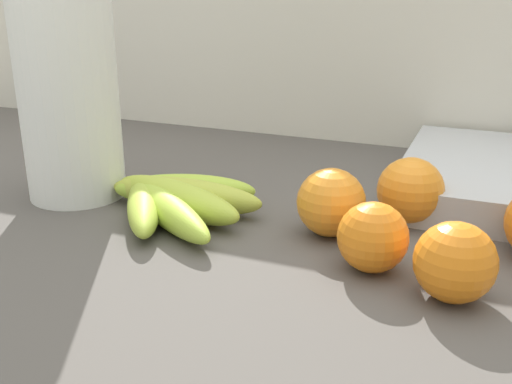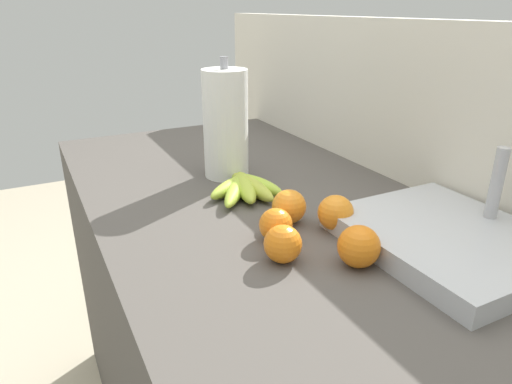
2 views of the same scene
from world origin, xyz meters
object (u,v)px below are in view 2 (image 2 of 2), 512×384
at_px(orange_back_right, 288,207).
at_px(orange_back_left, 336,213).
at_px(paper_towel_roll, 226,124).
at_px(sink_basin, 448,237).
at_px(orange_far_right, 276,225).
at_px(orange_right, 359,246).
at_px(orange_center, 283,244).
at_px(banana_bunch, 245,187).

xyz_separation_m(orange_back_right, orange_back_left, (0.07, 0.07, 0.00)).
xyz_separation_m(paper_towel_roll, sink_basin, (0.56, 0.21, -0.12)).
relative_size(orange_far_right, paper_towel_roll, 0.21).
xyz_separation_m(orange_right, paper_towel_roll, (-0.53, -0.02, 0.10)).
bearing_deg(sink_basin, orange_center, -108.40).
xyz_separation_m(banana_bunch, orange_back_left, (0.25, 0.08, 0.02)).
distance_m(orange_center, orange_back_left, 0.17).
xyz_separation_m(orange_back_right, paper_towel_roll, (-0.32, 0.00, 0.10)).
bearing_deg(sink_basin, orange_back_right, -137.39).
distance_m(orange_back_right, orange_far_right, 0.08).
relative_size(banana_bunch, sink_basin, 0.53).
distance_m(orange_right, sink_basin, 0.19).
distance_m(banana_bunch, orange_center, 0.32).
height_order(orange_back_right, sink_basin, sink_basin).
bearing_deg(orange_center, orange_right, 56.53).
distance_m(banana_bunch, paper_towel_roll, 0.19).
xyz_separation_m(orange_back_left, sink_basin, (0.16, 0.14, -0.01)).
bearing_deg(sink_basin, orange_back_left, -138.45).
distance_m(orange_back_left, paper_towel_roll, 0.41).
bearing_deg(paper_towel_roll, sink_basin, 20.64).
relative_size(orange_back_right, paper_towel_roll, 0.23).
height_order(orange_center, orange_far_right, orange_center).
relative_size(orange_right, orange_far_right, 1.14).
bearing_deg(orange_back_right, orange_back_left, 44.87).
bearing_deg(orange_right, banana_bunch, -174.86).
bearing_deg(sink_basin, paper_towel_roll, -159.36).
height_order(banana_bunch, orange_back_left, orange_back_left).
height_order(orange_right, sink_basin, sink_basin).
bearing_deg(banana_bunch, paper_towel_roll, 173.70).
bearing_deg(orange_back_right, paper_towel_roll, 179.41).
xyz_separation_m(orange_right, orange_back_left, (-0.13, 0.05, -0.00)).
bearing_deg(sink_basin, orange_far_right, -122.51).
distance_m(paper_towel_roll, sink_basin, 0.60).
xyz_separation_m(banana_bunch, orange_far_right, (0.24, -0.05, 0.01)).
bearing_deg(paper_towel_roll, orange_back_left, 9.65).
distance_m(orange_back_right, sink_basin, 0.31).
xyz_separation_m(orange_center, orange_back_left, (-0.06, 0.16, 0.00)).
bearing_deg(banana_bunch, orange_back_right, 3.97).
bearing_deg(orange_back_right, sink_basin, 42.61).
bearing_deg(sink_basin, orange_right, -98.14).
relative_size(orange_center, sink_basin, 0.18).
bearing_deg(paper_towel_roll, orange_back_right, -0.59).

